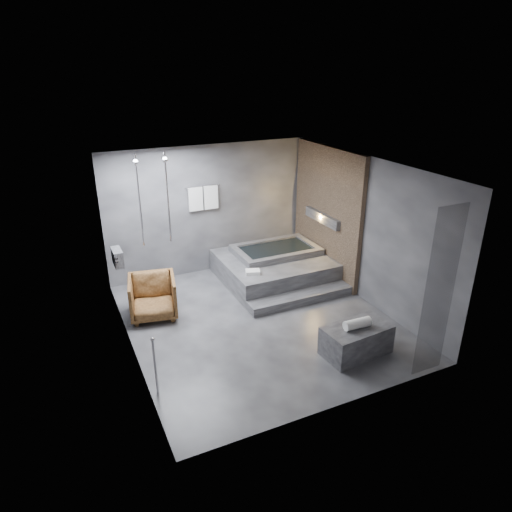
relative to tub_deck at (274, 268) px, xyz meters
name	(u,v)px	position (x,y,z in m)	size (l,w,h in m)	color
room	(273,224)	(-0.65, -1.21, 1.48)	(5.00, 5.04, 2.82)	#2D2D30
tub_deck	(274,268)	(0.00, 0.00, 0.00)	(2.20, 2.00, 0.50)	#323235
tub_step	(301,298)	(0.00, -1.18, -0.16)	(2.20, 0.36, 0.18)	#323235
concrete_bench	(356,340)	(-0.06, -3.03, -0.01)	(1.08, 0.60, 0.49)	#2E2E30
driftwood_chair	(153,297)	(-2.73, -0.48, 0.14)	(0.83, 0.85, 0.78)	#402510
rolled_towel	(357,324)	(-0.09, -3.05, 0.32)	(0.16, 0.16, 0.45)	white
deck_towel	(253,272)	(-0.75, -0.56, 0.29)	(0.28, 0.20, 0.07)	white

